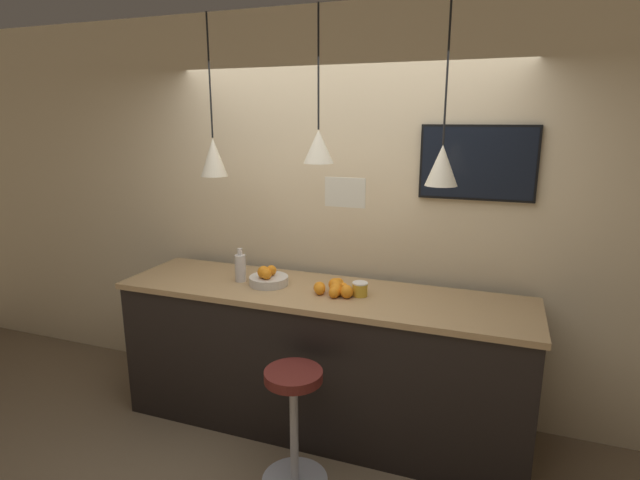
{
  "coord_description": "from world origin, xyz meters",
  "views": [
    {
      "loc": [
        1.09,
        -2.33,
        2.14
      ],
      "look_at": [
        0.0,
        0.65,
        1.36
      ],
      "focal_mm": 28.0,
      "sensor_mm": 36.0,
      "label": 1
    }
  ],
  "objects_px": {
    "bar_stool": "(294,411)",
    "spread_jar": "(360,289)",
    "juice_bottle": "(240,267)",
    "mounted_tv": "(478,163)",
    "fruit_bowl": "(268,278)"
  },
  "relations": [
    {
      "from": "spread_jar",
      "to": "mounted_tv",
      "type": "relative_size",
      "value": 0.14
    },
    {
      "from": "fruit_bowl",
      "to": "mounted_tv",
      "type": "distance_m",
      "value": 1.59
    },
    {
      "from": "juice_bottle",
      "to": "mounted_tv",
      "type": "height_order",
      "value": "mounted_tv"
    },
    {
      "from": "fruit_bowl",
      "to": "juice_bottle",
      "type": "xyz_separation_m",
      "value": [
        -0.22,
        0.01,
        0.05
      ]
    },
    {
      "from": "bar_stool",
      "to": "spread_jar",
      "type": "relative_size",
      "value": 7.25
    },
    {
      "from": "bar_stool",
      "to": "fruit_bowl",
      "type": "height_order",
      "value": "fruit_bowl"
    },
    {
      "from": "juice_bottle",
      "to": "mounted_tv",
      "type": "distance_m",
      "value": 1.75
    },
    {
      "from": "fruit_bowl",
      "to": "juice_bottle",
      "type": "distance_m",
      "value": 0.23
    },
    {
      "from": "fruit_bowl",
      "to": "mounted_tv",
      "type": "relative_size",
      "value": 0.37
    },
    {
      "from": "spread_jar",
      "to": "mounted_tv",
      "type": "xyz_separation_m",
      "value": [
        0.65,
        0.42,
        0.8
      ]
    },
    {
      "from": "mounted_tv",
      "to": "spread_jar",
      "type": "bearing_deg",
      "value": -147.19
    },
    {
      "from": "bar_stool",
      "to": "spread_jar",
      "type": "height_order",
      "value": "spread_jar"
    },
    {
      "from": "mounted_tv",
      "to": "bar_stool",
      "type": "bearing_deg",
      "value": -130.63
    },
    {
      "from": "spread_jar",
      "to": "mounted_tv",
      "type": "height_order",
      "value": "mounted_tv"
    },
    {
      "from": "juice_bottle",
      "to": "mounted_tv",
      "type": "xyz_separation_m",
      "value": [
        1.53,
        0.42,
        0.74
      ]
    }
  ]
}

